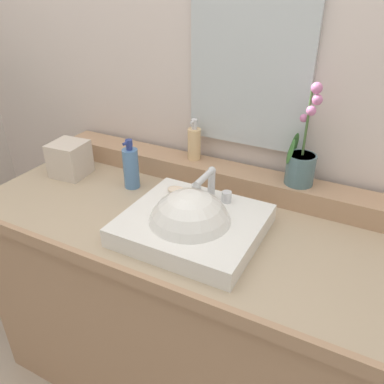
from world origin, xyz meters
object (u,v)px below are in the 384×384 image
(potted_plant, at_px, (301,161))
(tissue_box, at_px, (70,159))
(soap_bar, at_px, (177,190))
(soap_dispenser, at_px, (194,143))
(sink_basin, at_px, (191,228))
(lotion_bottle, at_px, (131,167))

(potted_plant, relative_size, tissue_box, 2.56)
(potted_plant, distance_m, tissue_box, 0.88)
(soap_bar, distance_m, potted_plant, 0.43)
(soap_dispenser, bearing_deg, sink_basin, -63.94)
(sink_basin, bearing_deg, potted_plant, 55.85)
(lotion_bottle, bearing_deg, sink_basin, -27.00)
(sink_basin, distance_m, soap_dispenser, 0.42)
(soap_dispenser, xyz_separation_m, lotion_bottle, (-0.17, -0.19, -0.06))
(sink_basin, height_order, soap_dispenser, soap_dispenser)
(soap_bar, relative_size, potted_plant, 0.20)
(soap_bar, height_order, potted_plant, potted_plant)
(potted_plant, height_order, lotion_bottle, potted_plant)
(soap_bar, xyz_separation_m, potted_plant, (0.35, 0.23, 0.09))
(sink_basin, distance_m, soap_bar, 0.17)
(tissue_box, bearing_deg, soap_bar, -3.72)
(sink_basin, xyz_separation_m, soap_dispenser, (-0.18, 0.36, 0.12))
(sink_basin, height_order, potted_plant, potted_plant)
(potted_plant, relative_size, soap_dispenser, 2.17)
(lotion_bottle, xyz_separation_m, tissue_box, (-0.28, -0.03, -0.01))
(soap_bar, relative_size, lotion_bottle, 0.37)
(soap_dispenser, distance_m, lotion_bottle, 0.26)
(soap_bar, bearing_deg, soap_dispenser, 104.33)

